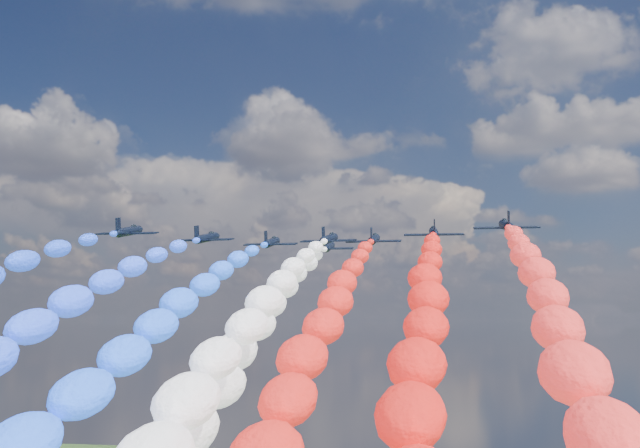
# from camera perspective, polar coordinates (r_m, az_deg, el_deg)

# --- Properties ---
(jet_0) EXTENTS (10.55, 14.01, 5.22)m
(jet_0) POSITION_cam_1_polar(r_m,az_deg,el_deg) (128.78, -14.15, -0.54)
(jet_0) COLOR black
(jet_1) EXTENTS (10.55, 14.01, 5.22)m
(jet_1) POSITION_cam_1_polar(r_m,az_deg,el_deg) (136.40, -8.51, -1.04)
(jet_1) COLOR black
(trail_1) EXTENTS (6.04, 115.96, 42.93)m
(trail_1) POSITION_cam_1_polar(r_m,az_deg,el_deg) (80.67, -22.56, -10.18)
(trail_1) COLOR #2850FF
(jet_2) EXTENTS (10.06, 13.66, 5.22)m
(jet_2) POSITION_cam_1_polar(r_m,az_deg,el_deg) (142.84, -3.67, -1.38)
(jet_2) COLOR black
(trail_2) EXTENTS (6.04, 115.96, 42.93)m
(trail_2) POSITION_cam_1_polar(r_m,az_deg,el_deg) (84.64, -13.50, -10.37)
(trail_2) COLOR #225AFF
(jet_3) EXTENTS (10.57, 14.02, 5.22)m
(jet_3) POSITION_cam_1_polar(r_m,az_deg,el_deg) (136.37, 0.69, -1.12)
(jet_3) COLOR black
(trail_3) EXTENTS (6.04, 115.96, 42.93)m
(trail_3) POSITION_cam_1_polar(r_m,az_deg,el_deg) (76.66, -6.61, -10.86)
(trail_3) COLOR white
(jet_4) EXTENTS (10.35, 13.87, 5.22)m
(jet_4) POSITION_cam_1_polar(r_m,az_deg,el_deg) (151.16, 0.67, -1.72)
(jet_4) COLOR black
(trail_4) EXTENTS (6.04, 115.96, 42.93)m
(trail_4) POSITION_cam_1_polar(r_m,az_deg,el_deg) (91.41, -5.45, -10.29)
(trail_4) COLOR silver
(jet_5) EXTENTS (9.89, 13.54, 5.22)m
(jet_5) POSITION_cam_1_polar(r_m,az_deg,el_deg) (137.65, 4.07, -1.16)
(jet_5) COLOR black
(trail_5) EXTENTS (6.04, 115.96, 42.93)m
(trail_5) POSITION_cam_1_polar(r_m,az_deg,el_deg) (77.12, -0.41, -10.89)
(trail_5) COLOR red
(jet_6) EXTENTS (10.44, 13.93, 5.22)m
(jet_6) POSITION_cam_1_polar(r_m,az_deg,el_deg) (128.00, 8.53, -0.64)
(jet_6) COLOR black
(trail_6) EXTENTS (6.04, 115.96, 42.93)m
(trail_6) POSITION_cam_1_polar(r_m,az_deg,el_deg) (66.93, 7.61, -11.38)
(trail_6) COLOR red
(jet_7) EXTENTS (10.13, 13.71, 5.22)m
(jet_7) POSITION_cam_1_polar(r_m,az_deg,el_deg) (120.61, 13.77, -0.11)
(jet_7) COLOR black
(trail_7) EXTENTS (6.04, 115.96, 42.93)m
(trail_7) POSITION_cam_1_polar(r_m,az_deg,el_deg) (59.79, 18.32, -11.59)
(trail_7) COLOR red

